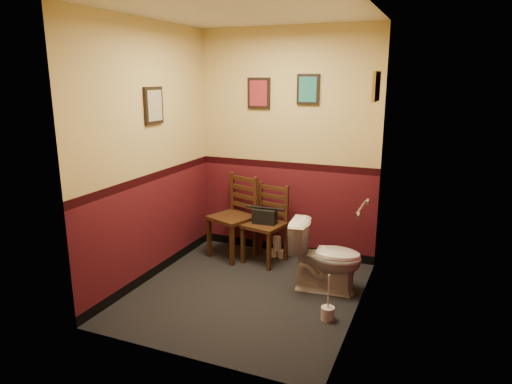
{
  "coord_description": "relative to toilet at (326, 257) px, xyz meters",
  "views": [
    {
      "loc": [
        1.72,
        -3.9,
        2.14
      ],
      "look_at": [
        0.0,
        0.25,
        1.0
      ],
      "focal_mm": 32.0,
      "sensor_mm": 36.0,
      "label": 1
    }
  ],
  "objects": [
    {
      "name": "handbag",
      "position": [
        -0.85,
        0.45,
        0.21
      ],
      "size": [
        0.28,
        0.15,
        0.2
      ],
      "rotation": [
        0.0,
        0.0,
        0.04
      ],
      "color": "black",
      "rests_on": "chair_right"
    },
    {
      "name": "framed_print_back_b",
      "position": [
        -0.47,
        0.81,
        1.64
      ],
      "size": [
        0.26,
        0.04,
        0.34
      ],
      "color": "black",
      "rests_on": "wall_back"
    },
    {
      "name": "toilet",
      "position": [
        0.0,
        0.0,
        0.0
      ],
      "size": [
        0.77,
        0.48,
        0.72
      ],
      "primitive_type": "imported",
      "rotation": [
        0.0,
        0.0,
        1.66
      ],
      "color": "white",
      "rests_on": "floor"
    },
    {
      "name": "floor",
      "position": [
        -0.72,
        -0.37,
        -0.36
      ],
      "size": [
        2.2,
        2.4,
        0.0
      ],
      "primitive_type": "cube",
      "color": "black",
      "rests_on": "ground"
    },
    {
      "name": "grab_bar",
      "position": [
        0.35,
        -0.12,
        0.59
      ],
      "size": [
        0.05,
        0.56,
        0.06
      ],
      "color": "silver",
      "rests_on": "wall_right"
    },
    {
      "name": "tp_stack",
      "position": [
        -0.75,
        0.64,
        -0.25
      ],
      "size": [
        0.21,
        0.13,
        0.27
      ],
      "color": "silver",
      "rests_on": "floor"
    },
    {
      "name": "framed_print_back_a",
      "position": [
        -1.07,
        0.81,
        1.59
      ],
      "size": [
        0.28,
        0.04,
        0.36
      ],
      "color": "black",
      "rests_on": "wall_back"
    },
    {
      "name": "wall_right",
      "position": [
        0.38,
        -0.37,
        0.99
      ],
      "size": [
        0.0,
        2.4,
        2.7
      ],
      "primitive_type": "cube",
      "rotation": [
        1.57,
        0.0,
        -1.57
      ],
      "color": "#4E121A",
      "rests_on": "ground"
    },
    {
      "name": "wall_left",
      "position": [
        -1.82,
        -0.37,
        0.99
      ],
      "size": [
        0.0,
        2.4,
        2.7
      ],
      "primitive_type": "cube",
      "rotation": [
        1.57,
        0.0,
        1.57
      ],
      "color": "#4E121A",
      "rests_on": "ground"
    },
    {
      "name": "framed_print_right",
      "position": [
        0.36,
        0.23,
        1.69
      ],
      "size": [
        0.04,
        0.34,
        0.28
      ],
      "color": "olive",
      "rests_on": "wall_right"
    },
    {
      "name": "toilet_brush",
      "position": [
        0.17,
        -0.58,
        -0.29
      ],
      "size": [
        0.12,
        0.12,
        0.44
      ],
      "color": "silver",
      "rests_on": "floor"
    },
    {
      "name": "chair_left",
      "position": [
        -1.25,
        0.5,
        0.14
      ],
      "size": [
        0.6,
        0.6,
        0.99
      ],
      "rotation": [
        0.0,
        0.0,
        -0.36
      ],
      "color": "#4C2C17",
      "rests_on": "floor"
    },
    {
      "name": "wall_back",
      "position": [
        -0.72,
        0.83,
        0.99
      ],
      "size": [
        2.2,
        0.0,
        2.7
      ],
      "primitive_type": "cube",
      "rotation": [
        1.57,
        0.0,
        0.0
      ],
      "color": "#4E121A",
      "rests_on": "ground"
    },
    {
      "name": "framed_print_left",
      "position": [
        -1.8,
        -0.27,
        1.49
      ],
      "size": [
        0.04,
        0.3,
        0.38
      ],
      "color": "black",
      "rests_on": "wall_left"
    },
    {
      "name": "ceiling",
      "position": [
        -0.72,
        -0.37,
        2.34
      ],
      "size": [
        2.2,
        2.4,
        0.0
      ],
      "primitive_type": "cube",
      "rotation": [
        3.14,
        0.0,
        0.0
      ],
      "color": "silver",
      "rests_on": "ground"
    },
    {
      "name": "wall_front",
      "position": [
        -0.72,
        -1.57,
        0.99
      ],
      "size": [
        2.2,
        0.0,
        2.7
      ],
      "primitive_type": "cube",
      "rotation": [
        -1.57,
        0.0,
        0.0
      ],
      "color": "#4E121A",
      "rests_on": "ground"
    },
    {
      "name": "chair_right",
      "position": [
        -0.84,
        0.49,
        0.1
      ],
      "size": [
        0.51,
        0.51,
        0.91
      ],
      "rotation": [
        0.0,
        0.0,
        -0.22
      ],
      "color": "#4C2C17",
      "rests_on": "floor"
    }
  ]
}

